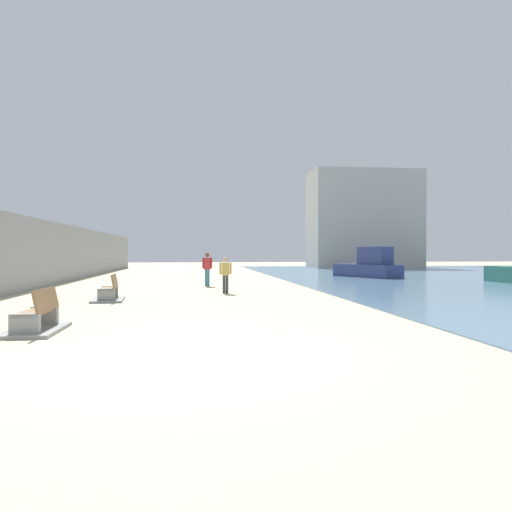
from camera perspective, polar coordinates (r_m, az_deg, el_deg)
The scene contains 8 objects.
ground_plane at distance 26.98m, azimuth -7.81°, elevation -3.35°, with size 120.00×120.00×0.00m, color #C6B793.
seawall at distance 28.05m, azimuth -23.32°, elevation 0.25°, with size 0.80×64.00×3.42m, color gray.
bench_near at distance 12.42m, azimuth -23.53°, elevation -6.80°, with size 1.11×2.10×0.98m.
bench_far at distance 19.38m, azimuth -16.28°, elevation -4.17°, with size 1.25×2.17×0.98m.
person_walking at distance 26.40m, azimuth -5.53°, elevation -1.18°, with size 0.52×0.25×1.77m.
person_standing at distance 21.79m, azimuth -3.47°, elevation -1.88°, with size 0.53×0.21×1.57m.
boat_far_left at distance 35.82m, azimuth 12.65°, elevation -1.14°, with size 3.65×5.58×2.10m.
harbor_building at distance 58.22m, azimuth 12.06°, elevation 4.02°, with size 12.00×6.00×10.82m, color #ADAAA3.
Camera 1 is at (0.38, -8.92, 1.80)m, focal length 35.42 mm.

